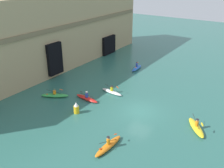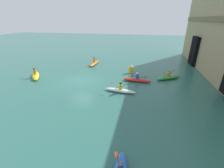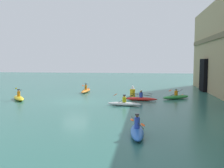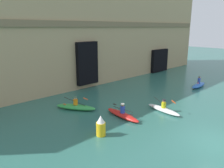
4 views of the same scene
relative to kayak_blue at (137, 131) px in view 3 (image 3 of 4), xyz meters
The scene contains 8 objects.
ground_plane 12.80m from the kayak_blue, 149.07° to the right, with size 120.00×120.00×0.00m, color #2D665B.
kayak_blue is the anchor object (origin of this frame).
kayak_red 12.19m from the kayak_blue, behind, with size 0.93×3.36×1.08m.
kayak_orange 19.43m from the kayak_blue, 158.20° to the right, with size 3.58×0.79×1.17m.
kayak_yellow 16.74m from the kayak_blue, 130.80° to the right, with size 3.20×2.71×1.27m.
kayak_green 14.31m from the kayak_blue, 165.01° to the left, with size 2.45×3.28×1.08m.
kayak_white 9.17m from the kayak_blue, behind, with size 1.01×3.18×1.13m.
marker_buoy 15.22m from the kayak_blue, behind, with size 0.59×0.59×1.31m.
Camera 3 is at (24.31, 6.98, 4.07)m, focal length 40.00 mm.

